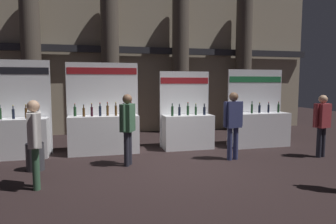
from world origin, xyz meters
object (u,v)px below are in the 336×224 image
(exhibitor_booth_2, at_px, (187,128))
(trash_bin, at_px, (35,157))
(exhibitor_booth_1, at_px, (104,130))
(visitor_0, at_px, (128,123))
(exhibitor_booth_3, at_px, (259,126))
(exhibitor_booth_0, at_px, (15,134))
(visitor_1, at_px, (322,121))
(visitor_3, at_px, (35,136))
(visitor_6, at_px, (233,120))

(exhibitor_booth_2, distance_m, trash_bin, 4.11)
(exhibitor_booth_1, xyz_separation_m, trash_bin, (-1.51, -1.30, -0.32))
(visitor_0, bearing_deg, exhibitor_booth_3, 135.78)
(exhibitor_booth_1, relative_size, exhibitor_booth_3, 1.07)
(exhibitor_booth_0, xyz_separation_m, visitor_1, (7.63, -1.81, 0.33))
(trash_bin, distance_m, visitor_3, 1.39)
(visitor_6, bearing_deg, exhibitor_booth_0, -25.67)
(exhibitor_booth_2, distance_m, exhibitor_booth_3, 2.23)
(exhibitor_booth_0, distance_m, trash_bin, 1.53)
(exhibitor_booth_1, distance_m, exhibitor_booth_3, 4.61)
(exhibitor_booth_1, relative_size, visitor_6, 1.47)
(exhibitor_booth_1, distance_m, visitor_6, 3.45)
(exhibitor_booth_0, relative_size, visitor_1, 1.57)
(trash_bin, xyz_separation_m, visitor_6, (4.59, -0.20, 0.69))
(exhibitor_booth_0, distance_m, exhibitor_booth_1, 2.22)
(exhibitor_booth_0, height_order, exhibitor_booth_2, exhibitor_booth_0)
(exhibitor_booth_0, height_order, visitor_0, exhibitor_booth_0)
(exhibitor_booth_1, relative_size, trash_bin, 4.06)
(exhibitor_booth_2, bearing_deg, visitor_0, -143.12)
(exhibitor_booth_1, height_order, visitor_6, exhibitor_booth_1)
(exhibitor_booth_3, xyz_separation_m, visitor_6, (-1.52, -1.33, 0.40))
(visitor_6, bearing_deg, visitor_0, -12.13)
(visitor_0, bearing_deg, visitor_6, 116.81)
(visitor_6, bearing_deg, visitor_3, 3.21)
(trash_bin, bearing_deg, exhibitor_booth_0, 118.44)
(exhibitor_booth_1, height_order, exhibitor_booth_3, exhibitor_booth_1)
(trash_bin, height_order, visitor_1, visitor_1)
(trash_bin, xyz_separation_m, visitor_1, (6.92, -0.50, 0.65))
(visitor_6, bearing_deg, exhibitor_booth_2, -74.73)
(visitor_1, bearing_deg, exhibitor_booth_0, 153.87)
(exhibitor_booth_2, xyz_separation_m, trash_bin, (-3.89, -1.31, -0.28))
(exhibitor_booth_3, xyz_separation_m, trash_bin, (-6.11, -1.13, -0.30))
(exhibitor_booth_3, bearing_deg, exhibitor_booth_2, 175.18)
(visitor_3, bearing_deg, exhibitor_booth_0, 10.66)
(visitor_0, bearing_deg, trash_bin, -63.43)
(visitor_6, bearing_deg, exhibitor_booth_1, -35.73)
(exhibitor_booth_1, xyz_separation_m, visitor_1, (5.41, -1.80, 0.33))
(exhibitor_booth_3, relative_size, visitor_0, 1.40)
(exhibitor_booth_1, height_order, trash_bin, exhibitor_booth_1)
(exhibitor_booth_1, height_order, visitor_0, exhibitor_booth_1)
(exhibitor_booth_2, height_order, trash_bin, exhibitor_booth_2)
(exhibitor_booth_3, distance_m, visitor_1, 1.85)
(trash_bin, xyz_separation_m, visitor_0, (2.01, -0.09, 0.68))
(exhibitor_booth_3, bearing_deg, visitor_6, -138.83)
(exhibitor_booth_2, relative_size, visitor_1, 1.40)
(trash_bin, relative_size, visitor_3, 0.38)
(exhibitor_booth_2, xyz_separation_m, exhibitor_booth_3, (2.23, -0.19, 0.02))
(exhibitor_booth_0, height_order, visitor_3, exhibitor_booth_0)
(exhibitor_booth_0, height_order, exhibitor_booth_1, exhibitor_booth_0)
(exhibitor_booth_3, bearing_deg, exhibitor_booth_0, 178.42)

